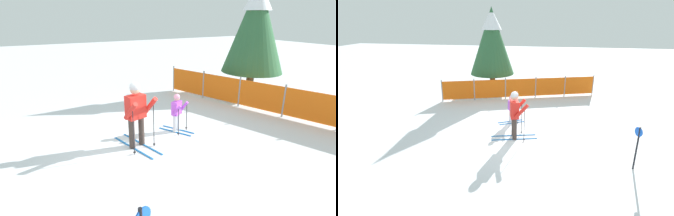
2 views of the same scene
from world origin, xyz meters
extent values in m
plane|color=white|center=(0.00, 0.00, 0.00)|extent=(60.00, 60.00, 0.00)
cube|color=#1966B2|center=(-0.31, 0.03, 0.01)|extent=(1.62, 0.47, 0.02)
cube|color=#1966B2|center=(-0.23, -0.28, 0.01)|extent=(1.62, 0.47, 0.02)
cylinder|color=#3F332D|center=(-0.31, 0.03, 0.41)|extent=(0.16, 0.16, 0.79)
cylinder|color=#3F332D|center=(-0.23, -0.28, 0.41)|extent=(0.16, 0.16, 0.79)
cube|color=red|center=(-0.27, -0.12, 1.11)|extent=(0.40, 0.55, 0.61)
cylinder|color=red|center=(-0.14, 0.23, 1.13)|extent=(0.53, 0.25, 0.55)
cylinder|color=red|center=(0.02, -0.37, 1.13)|extent=(0.53, 0.25, 0.55)
sphere|color=#D8AD8C|center=(-0.27, -0.12, 1.58)|extent=(0.26, 0.26, 0.26)
sphere|color=silver|center=(-0.27, -0.12, 1.62)|extent=(0.28, 0.28, 0.28)
cylinder|color=black|center=(-0.05, 0.27, 0.61)|extent=(0.02, 0.02, 1.23)
cylinder|color=black|center=(-0.05, 0.27, 0.06)|extent=(0.07, 0.07, 0.01)
cylinder|color=black|center=(0.12, -0.36, 0.61)|extent=(0.02, 0.02, 1.23)
cylinder|color=black|center=(0.12, -0.36, 0.06)|extent=(0.07, 0.07, 0.01)
cube|color=#1966B2|center=(-0.65, 1.38, 0.01)|extent=(0.98, 0.57, 0.02)
cube|color=#1966B2|center=(-0.55, 1.20, 0.01)|extent=(0.98, 0.57, 0.02)
cylinder|color=silver|center=(-0.65, 1.38, 0.28)|extent=(0.10, 0.10, 0.52)
cylinder|color=silver|center=(-0.55, 1.20, 0.28)|extent=(0.10, 0.10, 0.52)
cube|color=#B24CD8|center=(-0.60, 1.29, 0.74)|extent=(0.32, 0.37, 0.40)
cylinder|color=#B24CD8|center=(-0.59, 1.53, 0.74)|extent=(0.31, 0.22, 0.38)
cylinder|color=#B24CD8|center=(-0.40, 1.17, 0.74)|extent=(0.31, 0.22, 0.38)
sphere|color=#D8AD8C|center=(-0.60, 1.29, 1.05)|extent=(0.17, 0.17, 0.17)
sphere|color=pink|center=(-0.60, 1.29, 1.08)|extent=(0.18, 0.18, 0.18)
cylinder|color=black|center=(-0.54, 1.60, 0.40)|extent=(0.02, 0.02, 0.81)
cylinder|color=black|center=(-0.54, 1.60, 0.06)|extent=(0.07, 0.07, 0.01)
cylinder|color=black|center=(-0.30, 1.18, 0.40)|extent=(0.02, 0.02, 0.81)
cylinder|color=black|center=(-0.30, 1.18, 0.06)|extent=(0.07, 0.07, 0.01)
cylinder|color=gray|center=(-4.56, 3.49, 0.58)|extent=(0.06, 0.06, 1.15)
cylinder|color=gray|center=(-2.99, 4.02, 0.58)|extent=(0.06, 0.06, 1.15)
cylinder|color=gray|center=(-1.42, 4.54, 0.58)|extent=(0.06, 0.06, 1.15)
cylinder|color=gray|center=(0.14, 5.07, 0.58)|extent=(0.06, 0.06, 1.15)
cube|color=orange|center=(-3.78, 3.75, 0.58)|extent=(1.58, 0.56, 0.97)
cube|color=orange|center=(-2.21, 4.28, 0.58)|extent=(1.58, 0.56, 0.97)
cube|color=orange|center=(-0.64, 4.81, 0.58)|extent=(1.58, 0.56, 0.97)
cube|color=orange|center=(0.93, 5.34, 0.58)|extent=(1.58, 0.56, 0.97)
cylinder|color=#4C3823|center=(-2.50, 6.17, 0.50)|extent=(0.32, 0.32, 1.00)
cone|color=#2D613A|center=(-2.50, 6.17, 2.87)|extent=(2.55, 2.55, 3.74)
camera|label=1|loc=(5.63, -2.43, 3.30)|focal=28.00mm
camera|label=2|loc=(0.96, -8.77, 4.24)|focal=28.00mm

